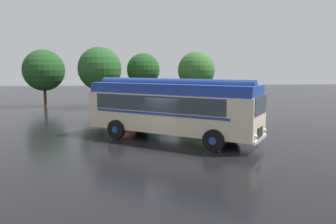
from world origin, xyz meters
name	(u,v)px	position (x,y,z in m)	size (l,w,h in m)	color
ground_plane	(168,142)	(0.00, 0.00, 0.00)	(120.00, 120.00, 0.00)	black
vintage_bus	(171,107)	(0.22, 0.48, 1.89)	(9.60, 7.89, 3.49)	beige
car_near_left	(129,105)	(-2.19, 11.09, 0.85)	(2.21, 4.32, 1.66)	maroon
car_mid_left	(159,104)	(0.41, 11.20, 0.85)	(2.06, 4.25, 1.66)	navy
tree_far_left	(43,70)	(-11.14, 18.22, 3.84)	(4.33, 4.33, 6.01)	#4C3823
tree_left_of_centre	(99,68)	(-5.26, 16.64, 4.06)	(4.44, 4.44, 6.23)	#4C3823
tree_centre	(144,70)	(-0.61, 18.01, 3.83)	(3.55, 3.55, 5.66)	#4C3823
tree_right_of_centre	(195,71)	(4.76, 16.59, 3.75)	(3.92, 3.92, 5.79)	#4C3823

